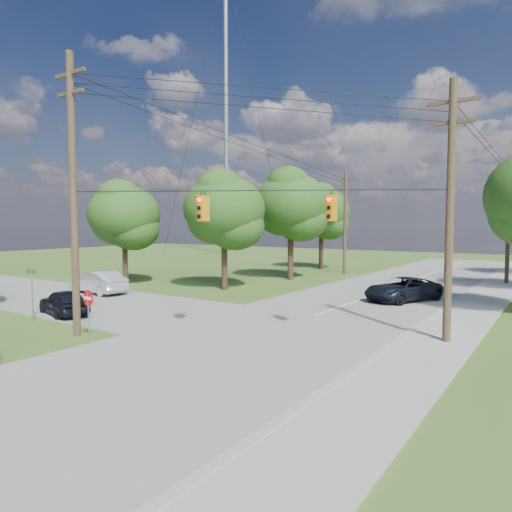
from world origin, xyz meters
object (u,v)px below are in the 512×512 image
Objects in this scene: pole_sw at (73,191)px; do_not_enter_sign at (88,303)px; car_cross_dark at (64,302)px; pole_north_e at (509,220)px; pole_north_w at (345,221)px; car_cross_silver at (98,282)px; pole_ne at (450,208)px; car_main_north at (403,289)px.

pole_sw is 5.72× the size of do_not_enter_sign.
car_cross_dark is at bearing 153.05° from pole_sw.
pole_north_w is at bearing 180.00° from pole_north_e.
car_cross_silver is 13.08m from do_not_enter_sign.
pole_sw is 32.55m from pole_north_e.
pole_ne is at bearing 29.38° from pole_sw.
car_main_north is at bearing -109.48° from pole_north_e.
do_not_enter_sign is (1.37, -29.70, -3.58)m from pole_north_w.
car_cross_dark is at bearing 44.98° from car_cross_silver.
car_cross_dark is at bearing -108.87° from car_main_north.
car_cross_dark is 1.90× the size of do_not_enter_sign.
pole_sw reaches higher than car_cross_dark.
do_not_enter_sign is at bearing 80.50° from car_cross_dark.
do_not_enter_sign reaches higher than car_cross_dark.
pole_north_w is (-13.90, 22.00, -0.34)m from pole_ne.
do_not_enter_sign reaches higher than car_main_north.
pole_north_e is at bearing 138.63° from car_cross_silver.
car_main_north is (13.53, 14.59, 0.05)m from car_cross_dark.
pole_sw is 1.20× the size of pole_north_e.
pole_sw reaches higher than car_cross_silver.
pole_ne reaches higher than pole_north_w.
pole_ne reaches higher than car_cross_silver.
pole_sw reaches higher than car_main_north.
pole_north_w is (-0.40, 29.60, -1.10)m from pole_sw.
pole_north_e is 1.00× the size of pole_north_w.
car_cross_silver reaches higher than car_cross_dark.
car_cross_dark is (-18.02, -27.30, -4.42)m from pole_north_e.
car_main_north is at bearing 68.06° from do_not_enter_sign.
pole_ne reaches higher than do_not_enter_sign.
car_cross_dark is 19.89m from car_main_north.
pole_north_e is at bearing 94.49° from car_main_north.
pole_sw is 7.50m from car_cross_dark.
car_cross_dark is at bearing -98.59° from pole_north_w.
car_main_north is (9.00, 16.89, -5.46)m from pole_sw.
car_cross_silver is at bearing -136.53° from pole_north_e.
car_cross_silver is 0.91× the size of car_main_north.
pole_north_w is 23.74m from car_cross_silver.
pole_sw is at bearing -94.09° from car_main_north.
pole_ne is 26.03m from pole_north_w.
car_cross_silver is (-22.78, 0.40, -4.64)m from pole_ne.
pole_north_w is 4.77× the size of do_not_enter_sign.
car_cross_silver is (-4.76, 5.70, 0.11)m from car_cross_dark.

